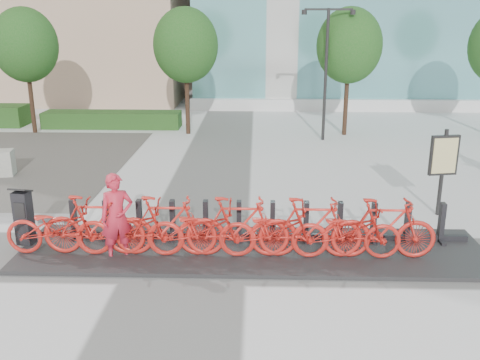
{
  "coord_description": "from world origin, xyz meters",
  "views": [
    {
      "loc": [
        1.36,
        -9.89,
        4.69
      ],
      "look_at": [
        1.0,
        1.5,
        1.2
      ],
      "focal_mm": 40.0,
      "sensor_mm": 36.0,
      "label": 1
    }
  ],
  "objects_px": {
    "bike_0": "(58,228)",
    "map_sign": "(444,159)",
    "kiosk": "(24,217)",
    "worker_red": "(117,218)"
  },
  "relations": [
    {
      "from": "bike_0",
      "to": "map_sign",
      "type": "xyz_separation_m",
      "value": [
        8.46,
        2.7,
        0.78
      ]
    },
    {
      "from": "kiosk",
      "to": "map_sign",
      "type": "relative_size",
      "value": 0.59
    },
    {
      "from": "kiosk",
      "to": "worker_red",
      "type": "bearing_deg",
      "value": -5.39
    },
    {
      "from": "kiosk",
      "to": "map_sign",
      "type": "distance_m",
      "value": 9.65
    },
    {
      "from": "bike_0",
      "to": "worker_red",
      "type": "xyz_separation_m",
      "value": [
        1.22,
        -0.06,
        0.25
      ]
    },
    {
      "from": "kiosk",
      "to": "map_sign",
      "type": "height_order",
      "value": "map_sign"
    },
    {
      "from": "kiosk",
      "to": "worker_red",
      "type": "xyz_separation_m",
      "value": [
        2.12,
        -0.52,
        0.21
      ]
    },
    {
      "from": "worker_red",
      "to": "bike_0",
      "type": "bearing_deg",
      "value": 154.85
    },
    {
      "from": "kiosk",
      "to": "bike_0",
      "type": "bearing_deg",
      "value": -18.83
    },
    {
      "from": "bike_0",
      "to": "worker_red",
      "type": "bearing_deg",
      "value": -92.79
    }
  ]
}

